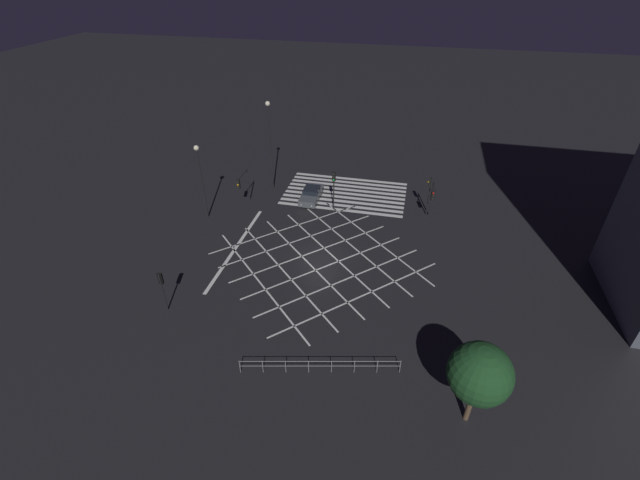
# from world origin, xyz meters

# --- Properties ---
(ground_plane) EXTENTS (200.00, 200.00, 0.00)m
(ground_plane) POSITION_xyz_m (0.00, 0.00, 0.00)
(ground_plane) COLOR black
(road_markings) EXTENTS (19.41, 25.74, 0.01)m
(road_markings) POSITION_xyz_m (0.34, -8.00, 0.00)
(road_markings) COLOR silver
(road_markings) RESTS_ON ground_plane
(traffic_light_se_cross) EXTENTS (0.36, 2.71, 3.65)m
(traffic_light_se_cross) POSITION_xyz_m (9.55, -7.03, 2.69)
(traffic_light_se_cross) COLOR black
(traffic_light_se_cross) RESTS_ON ground_plane
(traffic_light_ne_cross) EXTENTS (0.36, 0.39, 3.39)m
(traffic_light_ne_cross) POSITION_xyz_m (9.57, 8.51, 2.43)
(traffic_light_ne_cross) COLOR black
(traffic_light_ne_cross) RESTS_ON ground_plane
(traffic_light_sw_cross) EXTENTS (0.36, 2.05, 3.76)m
(traffic_light_sw_cross) POSITION_xyz_m (-8.95, -8.46, 2.74)
(traffic_light_sw_cross) COLOR black
(traffic_light_sw_cross) RESTS_ON ground_plane
(traffic_light_sw_main) EXTENTS (0.39, 0.36, 4.11)m
(traffic_light_sw_main) POSITION_xyz_m (-8.61, -9.55, 2.93)
(traffic_light_sw_main) COLOR black
(traffic_light_sw_main) RESTS_ON ground_plane
(traffic_light_median_south) EXTENTS (0.36, 0.39, 4.11)m
(traffic_light_median_south) POSITION_xyz_m (0.59, -8.64, 2.94)
(traffic_light_median_south) COLOR black
(traffic_light_median_south) RESTS_ON ground_plane
(street_lamp_east) EXTENTS (0.49, 0.49, 7.48)m
(street_lamp_east) POSITION_xyz_m (12.39, -4.27, 5.24)
(street_lamp_east) COLOR black
(street_lamp_east) RESTS_ON ground_plane
(street_lamp_west) EXTENTS (0.48, 0.48, 9.66)m
(street_lamp_west) POSITION_xyz_m (7.92, -11.42, 6.46)
(street_lamp_west) COLOR black
(street_lamp_west) RESTS_ON ground_plane
(street_tree_near) EXTENTS (3.38, 3.38, 5.58)m
(street_tree_near) POSITION_xyz_m (-11.43, 12.85, 3.88)
(street_tree_near) COLOR brown
(street_tree_near) RESTS_ON ground_plane
(waiting_car) EXTENTS (1.76, 4.36, 1.32)m
(waiting_car) POSITION_xyz_m (3.23, -10.02, 0.63)
(waiting_car) COLOR #474C51
(waiting_car) RESTS_ON ground_plane
(pedestrian_railing) EXTENTS (9.79, 2.29, 1.05)m
(pedestrian_railing) POSITION_xyz_m (-2.66, 11.59, 0.67)
(pedestrian_railing) COLOR gray
(pedestrian_railing) RESTS_ON ground_plane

